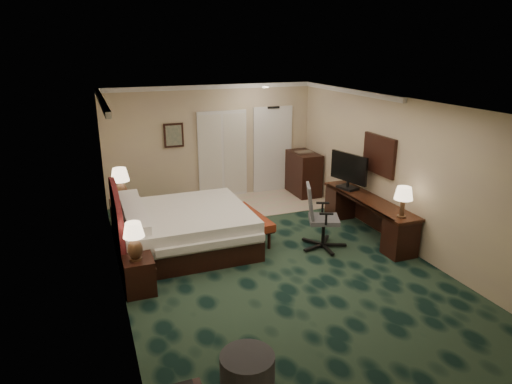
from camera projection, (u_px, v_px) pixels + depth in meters
name	position (u px, v px, depth m)	size (l,w,h in m)	color
floor	(272.00, 262.00, 7.88)	(5.00, 7.50, 0.00)	black
ceiling	(274.00, 104.00, 7.04)	(5.00, 7.50, 0.00)	white
wall_back	(212.00, 143.00, 10.79)	(5.00, 0.00, 2.70)	#B7A191
wall_front	(434.00, 303.00, 4.12)	(5.00, 0.00, 2.70)	#B7A191
wall_left	(115.00, 205.00, 6.61)	(0.00, 7.50, 2.70)	#B7A191
wall_right	(400.00, 173.00, 8.30)	(0.00, 7.50, 2.70)	#B7A191
crown_molding	(274.00, 107.00, 7.05)	(5.00, 7.50, 0.10)	silver
tile_patch	(260.00, 203.00, 10.75)	(3.20, 1.70, 0.01)	beige
headboard	(117.00, 222.00, 7.72)	(0.12, 2.00, 1.40)	#491012
entry_door	(272.00, 150.00, 11.38)	(1.02, 0.06, 2.18)	silver
closet_doors	(223.00, 155.00, 10.93)	(1.20, 0.06, 2.10)	silver
wall_art	(174.00, 135.00, 10.37)	(0.45, 0.06, 0.55)	#485C52
wall_mirror	(379.00, 155.00, 8.76)	(0.05, 0.95, 0.75)	white
bed	(186.00, 229.00, 8.32)	(2.28, 2.11, 0.72)	silver
nightstand_near	(139.00, 275.00, 6.84)	(0.44, 0.51, 0.55)	black
nightstand_far	(123.00, 215.00, 9.21)	(0.46, 0.53, 0.57)	black
lamp_near	(134.00, 241.00, 6.64)	(0.31, 0.31, 0.59)	#321D12
lamp_far	(121.00, 185.00, 9.04)	(0.37, 0.37, 0.69)	#321D12
bed_bench	(248.00, 226.00, 8.79)	(0.49, 1.42, 0.48)	maroon
ottoman	(247.00, 372.00, 4.91)	(0.60, 0.60, 0.43)	#2A2B2B
desk	(367.00, 216.00, 8.92)	(0.55, 2.54, 0.73)	black
tv	(349.00, 171.00, 9.30)	(0.08, 0.96, 0.75)	black
desk_lamp	(403.00, 202.00, 7.79)	(0.32, 0.32, 0.55)	#321D12
desk_chair	(324.00, 217.00, 8.26)	(0.70, 0.66, 1.20)	#515154
minibar	(303.00, 173.00, 11.29)	(0.56, 1.00, 1.05)	black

